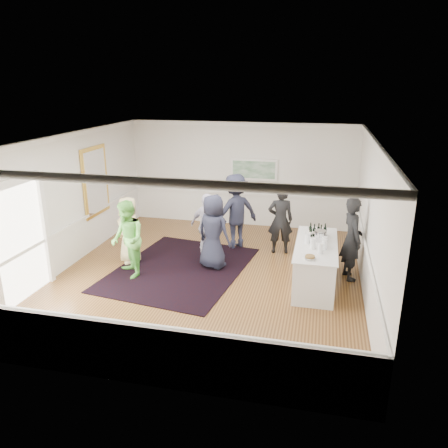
% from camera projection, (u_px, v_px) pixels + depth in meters
% --- Properties ---
extents(floor, '(8.00, 8.00, 0.00)m').
position_uv_depth(floor, '(209.00, 275.00, 10.28)').
color(floor, brown).
rests_on(floor, ground).
extents(ceiling, '(7.00, 8.00, 0.02)m').
position_uv_depth(ceiling, '(207.00, 138.00, 9.28)').
color(ceiling, white).
rests_on(ceiling, wall_back).
extents(wall_left, '(0.02, 8.00, 3.20)m').
position_uv_depth(wall_left, '(68.00, 201.00, 10.52)').
color(wall_left, white).
rests_on(wall_left, floor).
extents(wall_right, '(0.02, 8.00, 3.20)m').
position_uv_depth(wall_right, '(371.00, 221.00, 9.04)').
color(wall_right, white).
rests_on(wall_right, floor).
extents(wall_back, '(7.00, 0.02, 3.20)m').
position_uv_depth(wall_back, '(241.00, 174.00, 13.48)').
color(wall_back, white).
rests_on(wall_back, floor).
extents(wall_front, '(7.00, 0.02, 3.20)m').
position_uv_depth(wall_front, '(134.00, 289.00, 6.08)').
color(wall_front, white).
rests_on(wall_front, floor).
extents(wainscoting, '(7.00, 8.00, 1.00)m').
position_uv_depth(wainscoting, '(208.00, 255.00, 10.13)').
color(wainscoting, white).
rests_on(wainscoting, floor).
extents(mirror, '(0.05, 1.25, 1.85)m').
position_uv_depth(mirror, '(96.00, 181.00, 11.66)').
color(mirror, gold).
rests_on(mirror, wall_left).
extents(doorway, '(0.10, 1.78, 2.56)m').
position_uv_depth(doorway, '(19.00, 234.00, 8.81)').
color(doorway, white).
rests_on(doorway, wall_left).
extents(landscape_painting, '(1.44, 0.06, 0.66)m').
position_uv_depth(landscape_painting, '(254.00, 170.00, 13.29)').
color(landscape_painting, white).
rests_on(landscape_painting, wall_back).
extents(area_rug, '(3.37, 4.15, 0.02)m').
position_uv_depth(area_rug, '(180.00, 269.00, 10.61)').
color(area_rug, black).
rests_on(area_rug, floor).
extents(serving_table, '(0.90, 2.37, 0.96)m').
position_uv_depth(serving_table, '(315.00, 264.00, 9.70)').
color(serving_table, silver).
rests_on(serving_table, floor).
extents(bartender, '(0.65, 0.81, 1.92)m').
position_uv_depth(bartender, '(352.00, 239.00, 9.86)').
color(bartender, black).
rests_on(bartender, floor).
extents(guest_tan, '(0.94, 0.97, 1.68)m').
position_uv_depth(guest_tan, '(129.00, 230.00, 10.81)').
color(guest_tan, '#C9BB7D').
rests_on(guest_tan, floor).
extents(guest_green, '(1.09, 1.11, 1.81)m').
position_uv_depth(guest_green, '(128.00, 239.00, 9.98)').
color(guest_green, '#6BCB51').
rests_on(guest_green, floor).
extents(guest_lilac, '(1.08, 0.72, 1.70)m').
position_uv_depth(guest_lilac, '(208.00, 227.00, 11.02)').
color(guest_lilac, silver).
rests_on(guest_lilac, floor).
extents(guest_dark_a, '(1.49, 1.41, 2.03)m').
position_uv_depth(guest_dark_a, '(235.00, 211.00, 11.73)').
color(guest_dark_a, '#1E2032').
rests_on(guest_dark_a, floor).
extents(guest_dark_b, '(0.72, 0.54, 1.80)m').
position_uv_depth(guest_dark_b, '(280.00, 220.00, 11.37)').
color(guest_dark_b, black).
rests_on(guest_dark_b, floor).
extents(guest_navy, '(1.05, 0.88, 1.83)m').
position_uv_depth(guest_navy, '(213.00, 232.00, 10.45)').
color(guest_navy, '#1E2032').
rests_on(guest_navy, floor).
extents(wine_bottles, '(0.41, 0.23, 0.31)m').
position_uv_depth(wine_bottles, '(318.00, 230.00, 9.98)').
color(wine_bottles, black).
rests_on(wine_bottles, serving_table).
extents(juice_pitchers, '(0.48, 0.66, 0.24)m').
position_uv_depth(juice_pitchers, '(318.00, 243.00, 9.27)').
color(juice_pitchers, '#69A239').
rests_on(juice_pitchers, serving_table).
extents(ice_bucket, '(0.26, 0.26, 0.25)m').
position_uv_depth(ice_bucket, '(320.00, 236.00, 9.69)').
color(ice_bucket, silver).
rests_on(ice_bucket, serving_table).
extents(nut_bowl, '(0.23, 0.23, 0.08)m').
position_uv_depth(nut_bowl, '(310.00, 258.00, 8.71)').
color(nut_bowl, white).
rests_on(nut_bowl, serving_table).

